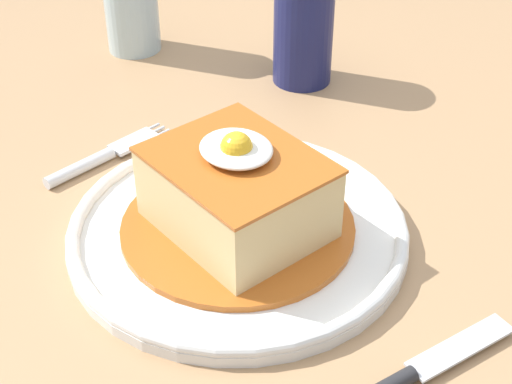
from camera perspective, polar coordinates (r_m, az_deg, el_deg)
The scene contains 6 objects.
dining_table at distance 0.84m, azimuth 5.93°, elevation -3.79°, with size 1.23×0.91×0.77m.
main_plate at distance 0.66m, azimuth -1.33°, elevation -2.81°, with size 0.29×0.29×0.02m.
sandwich_meal at distance 0.64m, azimuth -1.37°, elevation -0.34°, with size 0.20×0.20×0.10m.
fork at distance 0.77m, azimuth -11.44°, elevation 2.38°, with size 0.03×0.14×0.01m.
knife at distance 0.56m, azimuth 10.29°, elevation -13.44°, with size 0.04×0.17×0.01m.
soda_can at distance 0.88m, azimuth 3.47°, elevation 11.74°, with size 0.07×0.07×0.12m.
Camera 1 is at (0.44, -0.48, 1.20)m, focal length 54.93 mm.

